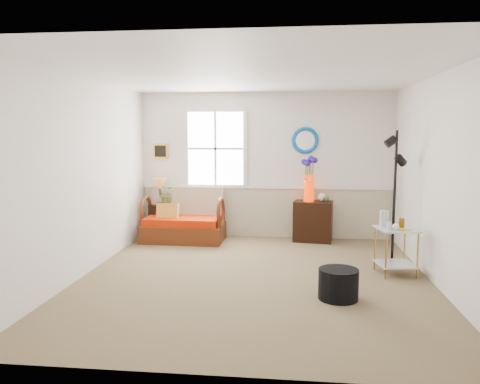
# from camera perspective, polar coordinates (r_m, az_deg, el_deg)

# --- Properties ---
(floor) EXTENTS (4.50, 5.00, 0.01)m
(floor) POSITION_cam_1_polar(r_m,az_deg,el_deg) (6.18, 1.75, -10.44)
(floor) COLOR brown
(floor) RESTS_ON ground
(ceiling) EXTENTS (4.50, 5.00, 0.01)m
(ceiling) POSITION_cam_1_polar(r_m,az_deg,el_deg) (5.94, 1.84, 14.23)
(ceiling) COLOR white
(ceiling) RESTS_ON walls
(walls) EXTENTS (4.51, 5.01, 2.60)m
(walls) POSITION_cam_1_polar(r_m,az_deg,el_deg) (5.92, 1.79, 1.64)
(walls) COLOR silver
(walls) RESTS_ON floor
(wainscot) EXTENTS (4.46, 0.02, 0.90)m
(wainscot) POSITION_cam_1_polar(r_m,az_deg,el_deg) (8.49, 3.07, -2.50)
(wainscot) COLOR tan
(wainscot) RESTS_ON walls
(chair_rail) EXTENTS (4.46, 0.04, 0.06)m
(chair_rail) POSITION_cam_1_polar(r_m,az_deg,el_deg) (8.41, 3.09, 0.65)
(chair_rail) COLOR white
(chair_rail) RESTS_ON walls
(window) EXTENTS (1.14, 0.06, 1.44)m
(window) POSITION_cam_1_polar(r_m,az_deg,el_deg) (8.46, -3.00, 5.31)
(window) COLOR white
(window) RESTS_ON walls
(picture) EXTENTS (0.28, 0.03, 0.28)m
(picture) POSITION_cam_1_polar(r_m,az_deg,el_deg) (8.69, -9.67, 4.93)
(picture) COLOR #C58928
(picture) RESTS_ON walls
(mirror) EXTENTS (0.47, 0.07, 0.47)m
(mirror) POSITION_cam_1_polar(r_m,az_deg,el_deg) (8.36, 7.96, 6.25)
(mirror) COLOR #1071BD
(mirror) RESTS_ON walls
(loveseat) EXTENTS (1.41, 0.82, 0.91)m
(loveseat) POSITION_cam_1_polar(r_m,az_deg,el_deg) (8.21, -6.93, -2.83)
(loveseat) COLOR #582106
(loveseat) RESTS_ON floor
(throw_pillow) EXTENTS (0.39, 0.12, 0.38)m
(throw_pillow) POSITION_cam_1_polar(r_m,az_deg,el_deg) (8.18, -8.82, -2.68)
(throw_pillow) COLOR #BC5B0C
(throw_pillow) RESTS_ON loveseat
(lamp_stand) EXTENTS (0.40, 0.40, 0.60)m
(lamp_stand) POSITION_cam_1_polar(r_m,az_deg,el_deg) (8.65, -9.60, -3.42)
(lamp_stand) COLOR black
(lamp_stand) RESTS_ON floor
(table_lamp) EXTENTS (0.33, 0.33, 0.47)m
(table_lamp) POSITION_cam_1_polar(r_m,az_deg,el_deg) (8.57, -9.73, 0.10)
(table_lamp) COLOR #B87931
(table_lamp) RESTS_ON lamp_stand
(potted_plant) EXTENTS (0.32, 0.35, 0.26)m
(potted_plant) POSITION_cam_1_polar(r_m,az_deg,el_deg) (8.52, -8.86, -0.65)
(potted_plant) COLOR #3E652A
(potted_plant) RESTS_ON lamp_stand
(cabinet) EXTENTS (0.71, 0.51, 0.70)m
(cabinet) POSITION_cam_1_polar(r_m,az_deg,el_deg) (8.26, 8.89, -3.54)
(cabinet) COLOR black
(cabinet) RESTS_ON floor
(flower_vase) EXTENTS (0.29, 0.29, 0.77)m
(flower_vase) POSITION_cam_1_polar(r_m,az_deg,el_deg) (8.14, 8.43, 1.53)
(flower_vase) COLOR #F92B00
(flower_vase) RESTS_ON cabinet
(side_table) EXTENTS (0.56, 0.56, 0.62)m
(side_table) POSITION_cam_1_polar(r_m,az_deg,el_deg) (6.59, 18.44, -6.88)
(side_table) COLOR #B6893A
(side_table) RESTS_ON floor
(tabletop_items) EXTENTS (0.50, 0.50, 0.23)m
(tabletop_items) POSITION_cam_1_polar(r_m,az_deg,el_deg) (6.54, 18.22, -3.17)
(tabletop_items) COLOR silver
(tabletop_items) RESTS_ON side_table
(floor_lamp) EXTENTS (0.31, 0.31, 1.92)m
(floor_lamp) POSITION_cam_1_polar(r_m,az_deg,el_deg) (7.00, 18.30, -0.69)
(floor_lamp) COLOR black
(floor_lamp) RESTS_ON floor
(ottoman) EXTENTS (0.59, 0.59, 0.35)m
(ottoman) POSITION_cam_1_polar(r_m,az_deg,el_deg) (5.50, 11.90, -10.92)
(ottoman) COLOR black
(ottoman) RESTS_ON floor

